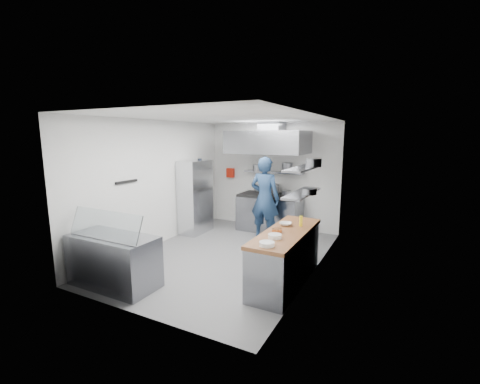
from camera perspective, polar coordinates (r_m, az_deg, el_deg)
The scene contains 36 objects.
floor at distance 6.78m, azimuth -2.36°, elevation -11.25°, with size 5.00×5.00×0.00m, color #57575A.
ceiling at distance 6.33m, azimuth -2.55°, elevation 13.10°, with size 5.00×5.00×0.00m, color silver.
wall_back at distance 8.65m, azimuth 5.77°, elevation 2.90°, with size 3.60×0.02×2.80m, color white.
wall_front at distance 4.46m, azimuth -18.58°, elevation -4.19°, with size 3.60×0.02×2.80m, color white.
wall_left at distance 7.46m, azimuth -14.57°, elevation 1.52°, with size 5.00×0.02×2.80m, color white.
wall_right at distance 5.75m, azimuth 13.35°, elevation -0.85°, with size 5.00×0.02×2.80m, color white.
gas_range at distance 8.42m, azimuth 5.29°, elevation -3.86°, with size 1.60×0.80×0.90m, color gray.
cooktop at distance 8.32m, azimuth 5.34°, elevation -0.65°, with size 1.57×0.78×0.06m, color black.
stock_pot_left at distance 8.83m, azimuth 3.47°, elevation 0.85°, with size 0.31×0.31×0.20m, color slate.
stock_pot_mid at distance 8.50m, azimuth 5.81°, elevation 0.60°, with size 0.33×0.33×0.24m, color slate.
stock_pot_right at distance 8.01m, azimuth 8.25°, elevation -0.31°, with size 0.24×0.24×0.16m, color slate.
over_range_shelf at distance 8.45m, azimuth 6.01°, elevation 3.55°, with size 1.60×0.30×0.04m, color gray.
shelf_pot_a at distance 8.38m, azimuth 3.25°, elevation 4.29°, with size 0.29×0.29×0.18m, color slate.
shelf_pot_b at distance 8.45m, azimuth 8.37°, elevation 4.39°, with size 0.27×0.27×0.22m, color slate.
extractor_hood at distance 8.02m, azimuth 5.03°, elevation 8.82°, with size 1.90×1.15×0.55m, color gray.
hood_duct at distance 8.23m, azimuth 5.67°, elevation 11.48°, with size 0.55×0.55×0.24m, color slate.
red_firebox at distance 9.12m, azimuth -1.71°, elevation 3.44°, with size 0.22×0.10×0.26m, color red.
chef at distance 7.60m, azimuth 4.43°, elevation -1.17°, with size 0.72×0.47×1.98m, color navy.
wire_rack at distance 8.22m, azimuth -7.92°, elevation -0.86°, with size 0.50×0.90×1.85m, color silver.
rack_bin_a at distance 8.11m, azimuth -8.58°, elevation -1.93°, with size 0.16×0.21×0.18m, color white.
rack_bin_b at distance 8.43m, azimuth -6.66°, elevation 2.02°, with size 0.13×0.16×0.14m, color yellow.
rack_jar at distance 8.20m, azimuth -7.16°, elevation 5.30°, with size 0.11×0.11×0.18m, color black.
knife_strip at distance 6.78m, azimuth -19.52°, elevation 1.74°, with size 0.04×0.55×0.05m, color black.
prep_counter_base at distance 5.55m, azimuth 8.13°, elevation -11.61°, with size 0.62×2.00×0.84m, color gray.
prep_counter_top at distance 5.40m, azimuth 8.25°, elevation -7.17°, with size 0.65×2.04×0.06m, color brown.
plate_stack_a at distance 4.64m, azimuth 4.79°, elevation -9.18°, with size 0.22×0.22×0.06m, color white.
plate_stack_b at distance 5.00m, azimuth 6.22°, elevation -7.81°, with size 0.21×0.21×0.06m, color white.
copper_pan at distance 5.30m, azimuth 6.57°, elevation -6.79°, with size 0.16×0.16×0.06m, color #D67A3C.
squeeze_bottle at distance 5.69m, azimuth 10.77°, elevation -5.11°, with size 0.06×0.06×0.18m, color yellow.
mixing_bowl at distance 5.71m, azimuth 8.08°, elevation -5.64°, with size 0.21×0.21×0.05m, color white.
wall_shelf_lower at distance 5.49m, azimuth 11.01°, elevation -0.21°, with size 0.30×1.30×0.04m, color gray.
wall_shelf_upper at distance 5.43m, azimuth 11.16°, elevation 4.16°, with size 0.30×1.30×0.04m, color gray.
shelf_pot_c at distance 5.27m, azimuth 12.23°, elevation 0.11°, with size 0.23×0.23×0.10m, color slate.
shelf_pot_d at distance 5.52m, azimuth 12.95°, elevation 5.12°, with size 0.26×0.26×0.14m, color slate.
display_case at distance 5.78m, azimuth -21.52°, elevation -11.30°, with size 1.50×0.70×0.85m, color gray.
display_glass at distance 5.51m, azimuth -22.88°, elevation -5.36°, with size 1.47×0.02×0.45m, color silver.
Camera 1 is at (3.13, -5.50, 2.44)m, focal length 24.00 mm.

